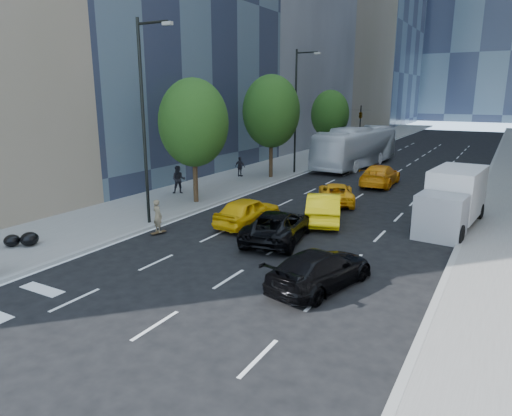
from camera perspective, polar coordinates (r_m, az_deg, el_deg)
The scene contains 20 objects.
ground at distance 17.63m, azimuth -6.19°, elevation -8.20°, with size 160.00×160.00×0.00m, color black.
sidewalk_left at distance 47.49m, azimuth 6.12°, elevation 6.04°, with size 6.00×120.00×0.15m, color slate.
lamp_near at distance 23.45m, azimuth -13.65°, elevation 11.63°, with size 2.13×0.22×10.00m.
lamp_far at distance 38.64m, azimuth 5.23°, elevation 12.78°, with size 2.13×0.22×10.00m.
tree_near at distance 27.89m, azimuth -7.81°, elevation 10.49°, with size 4.20×4.20×7.46m.
tree_mid at distance 36.34m, azimuth 1.92°, elevation 11.96°, with size 4.50×4.50×7.99m.
tree_far at distance 48.26m, azimuth 9.23°, elevation 11.50°, with size 3.90×3.90×6.92m.
traffic_signal at distance 55.60m, azimuth 12.95°, elevation 11.24°, with size 2.48×0.53×5.20m.
skateboarder at distance 22.59m, azimuth -12.19°, elevation -1.25°, with size 0.59×0.39×1.62m, color #77674A.
black_sedan_lincoln at distance 21.20m, azimuth 2.74°, elevation -2.23°, with size 2.36×5.13×1.42m, color black.
black_sedan_mercedes at distance 16.32m, azimuth 8.05°, elevation -7.55°, with size 1.91×4.69×1.36m, color black.
taxi_a at distance 23.61m, azimuth -1.04°, elevation -0.42°, with size 1.76×4.38×1.49m, color #E9AF0C.
taxi_b at distance 24.44m, azimuth 8.44°, elevation 0.06°, with size 1.69×4.85×1.60m, color yellow.
taxi_c at distance 28.91m, azimuth 9.97°, elevation 1.84°, with size 2.09×4.54×1.26m, color #FFAA0D.
taxi_d at distance 35.22m, azimuth 15.26°, elevation 3.98°, with size 2.18×5.36×1.56m, color #FF9A0D.
city_bus at distance 43.93m, azimuth 12.43°, elevation 7.45°, with size 3.08×13.15×3.66m, color white.
box_truck at distance 25.12m, azimuth 23.36°, elevation 1.06°, with size 2.81×6.35×2.95m.
pedestrian_a at distance 30.92m, azimuth -9.64°, elevation 3.50°, with size 0.91×0.71×1.87m, color black.
pedestrian_b at distance 36.96m, azimuth -2.00°, elevation 5.18°, with size 0.93×0.39×1.58m, color black.
garbage_bags at distance 22.53m, azimuth -27.17°, elevation -3.53°, with size 1.25×1.20×0.62m.
Camera 1 is at (9.61, -13.19, 6.66)m, focal length 32.00 mm.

